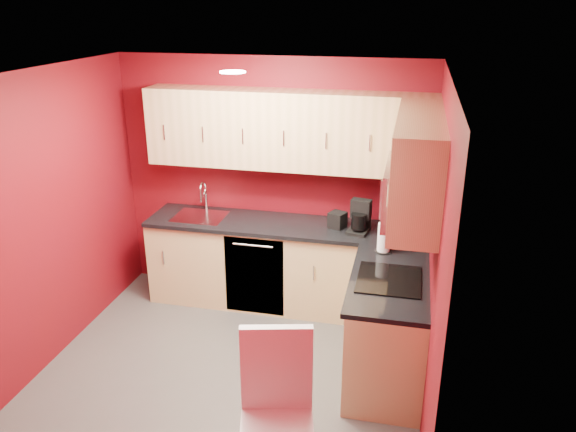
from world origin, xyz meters
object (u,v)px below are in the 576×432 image
at_px(paper_towel, 384,238).
at_px(microwave, 411,192).
at_px(napkin_holder, 337,220).
at_px(dining_chair, 277,424).
at_px(coffee_maker, 359,217).
at_px(sink, 200,213).

bearing_deg(paper_towel, microwave, -69.96).
distance_m(microwave, napkin_holder, 1.38).
relative_size(napkin_holder, paper_towel, 0.59).
distance_m(microwave, dining_chair, 1.91).
bearing_deg(coffee_maker, microwave, -52.57).
distance_m(paper_towel, dining_chair, 2.06).
bearing_deg(microwave, sink, 154.40).
height_order(coffee_maker, paper_towel, coffee_maker).
bearing_deg(paper_towel, sink, 166.20).
xyz_separation_m(paper_towel, dining_chair, (-0.50, -1.94, -0.48)).
distance_m(sink, napkin_holder, 1.42).
relative_size(microwave, paper_towel, 2.86).
height_order(microwave, dining_chair, microwave).
bearing_deg(microwave, coffee_maker, 116.42).
bearing_deg(coffee_maker, sink, -171.79).
bearing_deg(napkin_holder, coffee_maker, -20.87).
relative_size(coffee_maker, napkin_holder, 2.00).
bearing_deg(coffee_maker, dining_chair, -84.77).
height_order(microwave, coffee_maker, microwave).
bearing_deg(sink, dining_chair, -59.77).
relative_size(sink, napkin_holder, 3.31).
relative_size(microwave, coffee_maker, 2.42).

